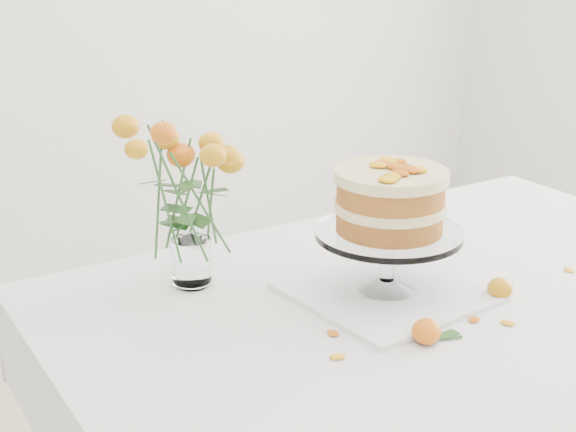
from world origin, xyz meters
The scene contains 12 objects.
table centered at (0.00, 0.00, 0.67)m, with size 1.43×0.93×0.76m.
napkin centered at (-0.08, 0.03, 0.76)m, with size 0.32×0.32×0.01m, color white.
cake_stand centered at (-0.08, 0.03, 0.93)m, with size 0.27×0.27×0.24m.
rose_vase centered at (-0.37, 0.26, 0.98)m, with size 0.28×0.28×0.38m.
loose_rose_near centered at (0.09, -0.10, 0.78)m, with size 0.08×0.05×0.04m.
loose_rose_far centered at (-0.15, -0.16, 0.78)m, with size 0.09×0.05×0.04m.
stray_petal_a centered at (-0.12, -0.10, 0.76)m, with size 0.03×0.02×0.00m, color #F9AA0F.
stray_petal_b centered at (-0.02, -0.14, 0.76)m, with size 0.03×0.02×0.00m, color #F9AA0F.
stray_petal_c centered at (0.02, -0.18, 0.76)m, with size 0.03×0.02×0.00m, color #F9AA0F.
stray_petal_d centered at (-0.26, -0.05, 0.76)m, with size 0.03×0.02×0.00m, color #F9AA0F.
stray_petal_e centered at (-0.30, -0.12, 0.76)m, with size 0.03×0.02×0.00m, color #F9AA0F.
stray_petal_f centered at (0.30, -0.08, 0.76)m, with size 0.03×0.02×0.00m, color #F9AA0F.
Camera 1 is at (-0.97, -1.04, 1.40)m, focal length 50.00 mm.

